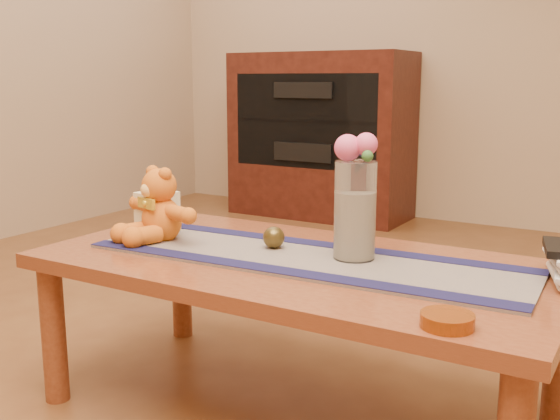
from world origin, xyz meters
The scene contains 31 objects.
floor centered at (0.00, 0.00, 0.00)m, with size 5.50×5.50×0.00m, color brown.
wall_back centered at (0.00, 2.75, 1.35)m, with size 5.50×5.50×0.00m, color tan.
coffee_table_top centered at (0.00, 0.00, 0.43)m, with size 1.40×0.70×0.04m, color brown.
table_leg_fl centered at (-0.64, -0.29, 0.21)m, with size 0.07×0.07×0.41m, color brown.
table_leg_bl centered at (-0.64, 0.29, 0.21)m, with size 0.07×0.07×0.41m, color brown.
table_leg_br centered at (0.64, 0.29, 0.21)m, with size 0.07×0.07×0.41m, color brown.
persian_runner centered at (0.02, 0.01, 0.45)m, with size 1.20×0.35×0.01m, color #1D1843.
runner_border_near centered at (0.03, -0.14, 0.46)m, with size 1.20×0.06×0.00m, color #14133B.
runner_border_far centered at (0.01, 0.15, 0.46)m, with size 1.20×0.06×0.00m, color #14133B.
teddy_bear centered at (-0.44, -0.03, 0.56)m, with size 0.30×0.25×0.20m, color orange, non-canonical shape.
pillar_candle centered at (-0.52, 0.04, 0.52)m, with size 0.10×0.10×0.12m, color #F7ECB6.
candle_wick centered at (-0.52, 0.04, 0.59)m, with size 0.00×0.00×0.01m, color black.
glass_vase centered at (0.14, 0.06, 0.59)m, with size 0.11×0.11×0.26m, color silver.
potpourri_fill centered at (0.14, 0.06, 0.55)m, with size 0.09×0.09×0.18m, color beige.
rose_left centered at (0.12, 0.05, 0.75)m, with size 0.07×0.07×0.07m, color #EB5388.
rose_right centered at (0.17, 0.07, 0.76)m, with size 0.06×0.06×0.06m, color #EB5388.
blue_flower_back centered at (0.15, 0.10, 0.75)m, with size 0.04×0.04×0.04m, color #434491.
blue_flower_side centered at (0.11, 0.08, 0.74)m, with size 0.04×0.04×0.04m, color #434491.
leaf_sprig centered at (0.18, 0.04, 0.74)m, with size 0.03×0.03×0.03m, color #33662D.
bronze_ball centered at (-0.10, 0.04, 0.49)m, with size 0.06×0.06×0.06m, color #463717.
book_bottom centered at (0.62, 0.15, 0.46)m, with size 0.17×0.22×0.02m, color beige.
book_lower centered at (0.63, 0.14, 0.48)m, with size 0.16×0.22×0.02m, color beige.
book_upper centered at (0.62, 0.15, 0.50)m, with size 0.17×0.22×0.02m, color beige.
book_top centered at (0.63, 0.15, 0.52)m, with size 0.16×0.22×0.02m, color beige.
tv_remote centered at (0.63, 0.14, 0.54)m, with size 0.04×0.16×0.02m, color black.
amber_dish centered at (0.50, -0.28, 0.46)m, with size 0.11×0.11×0.03m, color #BF5914.
media_cabinet centered at (-1.20, 2.48, 0.55)m, with size 1.20×0.50×1.10m, color black.
cabinet_cavity centered at (-1.20, 2.25, 0.66)m, with size 1.02×0.03×0.61m, color black.
cabinet_shelf centered at (-1.20, 2.33, 0.66)m, with size 1.02×0.20×0.03m, color black.
stereo_upper centered at (-1.20, 2.35, 0.86)m, with size 0.42×0.28×0.10m, color black.
stereo_lower centered at (-1.20, 2.35, 0.46)m, with size 0.42×0.28×0.12m, color black.
Camera 1 is at (0.83, -1.49, 0.93)m, focal length 42.00 mm.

